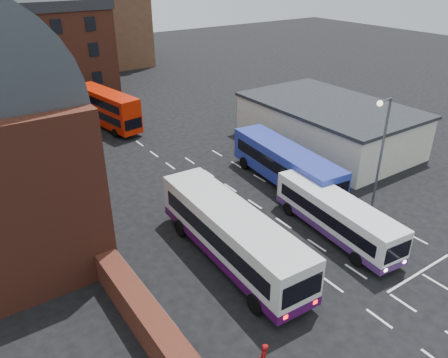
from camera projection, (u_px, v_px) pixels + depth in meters
ground at (322, 277)px, 25.30m from camera, size 180.00×180.00×0.00m
forecourt_wall at (145, 318)px, 21.19m from camera, size 1.20×10.00×1.80m
cream_building at (328, 124)px, 42.21m from camera, size 10.40×16.40×4.25m
brick_terrace at (17, 59)px, 53.50m from camera, size 22.00×10.00×11.00m
castle_keep at (66, 27)px, 74.03m from camera, size 22.00×22.00×12.00m
bus_white_outbound at (232, 232)px, 25.87m from camera, size 3.55×12.60×3.41m
bus_white_inbound at (336, 214)px, 28.50m from camera, size 3.22×10.15×2.72m
bus_blue at (286, 163)px, 34.84m from camera, size 3.78×11.83×3.17m
bus_red_double at (107, 109)px, 46.77m from camera, size 3.82×10.14×3.96m
street_lamp at (381, 146)px, 29.60m from camera, size 1.72×0.52×8.54m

